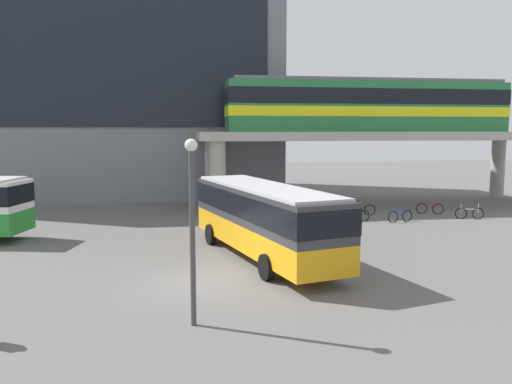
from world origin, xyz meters
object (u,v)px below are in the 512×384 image
at_px(bus_main, 263,213).
at_px(bicycle_brown, 281,216).
at_px(station_building, 100,70).
at_px(bicycle_red, 430,208).
at_px(bicycle_black, 357,216).
at_px(bicycle_silver, 470,213).
at_px(bicycle_green, 362,210).
at_px(train, 368,105).
at_px(bicycle_blue, 400,216).

relative_size(bus_main, bicycle_brown, 6.32).
distance_m(station_building, bus_main, 28.73).
bearing_deg(bicycle_red, station_building, 146.60).
bearing_deg(bicycle_red, bicycle_brown, -172.98).
distance_m(bus_main, bicycle_black, 10.89).
bearing_deg(bicycle_silver, bicycle_brown, 175.39).
xyz_separation_m(bicycle_brown, bicycle_green, (5.81, 1.52, 0.00)).
xyz_separation_m(bicycle_silver, bicycle_green, (-6.21, 2.49, 0.00)).
xyz_separation_m(train, bicycle_silver, (4.28, -6.89, -7.08)).
xyz_separation_m(train, bicycle_green, (-1.93, -4.40, -7.08)).
height_order(bus_main, bicycle_brown, bus_main).
distance_m(bicycle_silver, bicycle_red, 2.72).
distance_m(station_building, bicycle_red, 29.69).
relative_size(bicycle_brown, bicycle_green, 1.01).
height_order(station_building, train, station_building).
height_order(station_building, bicycle_green, station_building).
height_order(station_building, bicycle_red, station_building).
bearing_deg(bicycle_blue, station_building, 138.02).
height_order(train, bicycle_silver, train).
relative_size(bicycle_blue, bicycle_black, 0.99).
relative_size(station_building, train, 1.44).
bearing_deg(bicycle_brown, station_building, 127.43).
relative_size(bus_main, bicycle_green, 6.42).
height_order(bicycle_silver, bicycle_blue, same).
height_order(station_building, bicycle_brown, station_building).
bearing_deg(bicycle_black, bicycle_silver, -1.21).
bearing_deg(station_building, bicycle_silver, -35.40).
xyz_separation_m(bicycle_silver, bicycle_red, (-1.51, 2.26, 0.00)).
bearing_deg(train, bicycle_blue, -94.23).
distance_m(bus_main, bicycle_silver, 16.66).
distance_m(bicycle_brown, bicycle_black, 4.67).
height_order(station_building, bus_main, station_building).
bearing_deg(bus_main, bicycle_red, 37.68).
relative_size(train, bicycle_silver, 12.00).
bearing_deg(bicycle_green, bicycle_blue, -63.79).
relative_size(bicycle_brown, bicycle_blue, 1.02).
relative_size(station_building, bicycle_brown, 16.79).
relative_size(bicycle_green, bicycle_black, 0.99).
height_order(bus_main, bicycle_black, bus_main).
bearing_deg(bus_main, bicycle_green, 50.91).
bearing_deg(bus_main, bicycle_blue, 37.45).
xyz_separation_m(bicycle_red, bicycle_green, (-4.70, 0.23, 0.00)).
xyz_separation_m(bicycle_silver, bicycle_brown, (-12.01, 0.97, 0.00)).
xyz_separation_m(bicycle_red, bicycle_blue, (-3.30, -2.61, 0.00)).
bearing_deg(bicycle_brown, bicycle_black, -10.02).
distance_m(station_building, bicycle_brown, 23.35).
bearing_deg(bicycle_silver, bicycle_blue, -175.85).
relative_size(bicycle_silver, bicycle_green, 0.99).
height_order(bicycle_red, bicycle_green, same).
relative_size(bicycle_brown, bicycle_black, 1.01).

